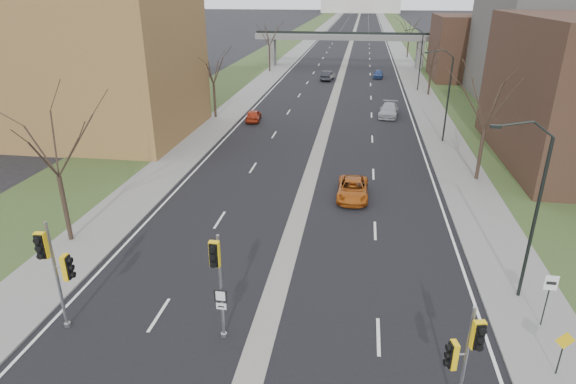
% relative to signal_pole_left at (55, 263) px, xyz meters
% --- Properties ---
extents(ground, '(700.00, 700.00, 0.00)m').
position_rel_signal_pole_left_xyz_m(ground, '(8.50, -0.43, -3.42)').
color(ground, black).
rests_on(ground, ground).
extents(road_surface, '(20.00, 600.00, 0.01)m').
position_rel_signal_pole_left_xyz_m(road_surface, '(8.50, 149.57, -3.41)').
color(road_surface, black).
rests_on(road_surface, ground).
extents(median_strip, '(1.20, 600.00, 0.02)m').
position_rel_signal_pole_left_xyz_m(median_strip, '(8.50, 149.57, -3.42)').
color(median_strip, gray).
rests_on(median_strip, ground).
extents(sidewalk_right, '(4.00, 600.00, 0.12)m').
position_rel_signal_pole_left_xyz_m(sidewalk_right, '(20.50, 149.57, -3.36)').
color(sidewalk_right, gray).
rests_on(sidewalk_right, ground).
extents(sidewalk_left, '(4.00, 600.00, 0.12)m').
position_rel_signal_pole_left_xyz_m(sidewalk_left, '(-3.50, 149.57, -3.36)').
color(sidewalk_left, gray).
rests_on(sidewalk_left, ground).
extents(grass_verge_right, '(8.00, 600.00, 0.10)m').
position_rel_signal_pole_left_xyz_m(grass_verge_right, '(26.50, 149.57, -3.37)').
color(grass_verge_right, '#334821').
rests_on(grass_verge_right, ground).
extents(grass_verge_left, '(8.00, 600.00, 0.10)m').
position_rel_signal_pole_left_xyz_m(grass_verge_left, '(-9.50, 149.57, -3.37)').
color(grass_verge_left, '#334821').
rests_on(grass_verge_left, ground).
extents(apartment_building, '(25.00, 16.00, 22.00)m').
position_rel_signal_pole_left_xyz_m(apartment_building, '(-17.50, 29.57, 7.58)').
color(apartment_building, olive).
rests_on(apartment_building, ground).
extents(commercial_block_mid, '(18.00, 22.00, 15.00)m').
position_rel_signal_pole_left_xyz_m(commercial_block_mid, '(36.50, 51.57, 4.08)').
color(commercial_block_mid, '#5C5A54').
rests_on(commercial_block_mid, ground).
extents(commercial_block_far, '(14.00, 14.00, 10.00)m').
position_rel_signal_pole_left_xyz_m(commercial_block_far, '(30.50, 69.57, 1.58)').
color(commercial_block_far, '#432A1F').
rests_on(commercial_block_far, ground).
extents(pedestrian_bridge, '(34.00, 3.00, 6.45)m').
position_rel_signal_pole_left_xyz_m(pedestrian_bridge, '(8.50, 79.57, 1.43)').
color(pedestrian_bridge, slate).
rests_on(pedestrian_bridge, ground).
extents(streetlight_near, '(2.61, 0.20, 8.70)m').
position_rel_signal_pole_left_xyz_m(streetlight_near, '(19.49, 5.57, 3.54)').
color(streetlight_near, black).
rests_on(streetlight_near, sidewalk_right).
extents(streetlight_mid, '(2.61, 0.20, 8.70)m').
position_rel_signal_pole_left_xyz_m(streetlight_mid, '(19.49, 31.57, 3.54)').
color(streetlight_mid, black).
rests_on(streetlight_mid, sidewalk_right).
extents(streetlight_far, '(2.61, 0.20, 8.70)m').
position_rel_signal_pole_left_xyz_m(streetlight_far, '(19.49, 57.57, 3.54)').
color(streetlight_far, black).
rests_on(streetlight_far, sidewalk_right).
extents(tree_left_a, '(7.20, 7.20, 9.40)m').
position_rel_signal_pole_left_xyz_m(tree_left_a, '(-4.50, 7.57, 3.22)').
color(tree_left_a, '#382B21').
rests_on(tree_left_a, sidewalk_left).
extents(tree_left_b, '(6.75, 6.75, 8.81)m').
position_rel_signal_pole_left_xyz_m(tree_left_b, '(-4.50, 37.57, 2.81)').
color(tree_left_b, '#382B21').
rests_on(tree_left_b, sidewalk_left).
extents(tree_left_c, '(7.65, 7.65, 9.99)m').
position_rel_signal_pole_left_xyz_m(tree_left_c, '(-4.50, 71.57, 3.63)').
color(tree_left_c, '#382B21').
rests_on(tree_left_c, sidewalk_left).
extents(tree_right_a, '(7.20, 7.20, 9.40)m').
position_rel_signal_pole_left_xyz_m(tree_right_a, '(21.50, 21.57, 3.22)').
color(tree_right_a, '#382B21').
rests_on(tree_right_a, sidewalk_right).
extents(tree_right_b, '(6.30, 6.30, 8.22)m').
position_rel_signal_pole_left_xyz_m(tree_right_b, '(21.50, 54.57, 2.40)').
color(tree_right_b, '#382B21').
rests_on(tree_right_b, sidewalk_right).
extents(tree_right_c, '(7.65, 7.65, 9.99)m').
position_rel_signal_pole_left_xyz_m(tree_right_c, '(21.50, 94.57, 3.63)').
color(tree_right_c, '#382B21').
rests_on(tree_right_c, sidewalk_right).
extents(signal_pole_left, '(0.91, 0.97, 5.22)m').
position_rel_signal_pole_left_xyz_m(signal_pole_left, '(0.00, 0.00, 0.00)').
color(signal_pole_left, gray).
rests_on(signal_pole_left, ground).
extents(signal_pole_median, '(0.58, 0.81, 4.98)m').
position_rel_signal_pole_left_xyz_m(signal_pole_median, '(6.88, 0.30, 0.05)').
color(signal_pole_median, gray).
rests_on(signal_pole_median, ground).
extents(signal_pole_right, '(0.98, 0.77, 4.63)m').
position_rel_signal_pole_left_xyz_m(signal_pole_right, '(15.97, -2.46, -0.38)').
color(signal_pole_right, gray).
rests_on(signal_pole_right, ground).
extents(speed_limit_sign, '(0.55, 0.06, 2.57)m').
position_rel_signal_pole_left_xyz_m(speed_limit_sign, '(20.65, 3.34, -1.53)').
color(speed_limit_sign, black).
rests_on(speed_limit_sign, sidewalk_right).
extents(warning_sign, '(0.78, 0.16, 2.01)m').
position_rel_signal_pole_left_xyz_m(warning_sign, '(20.27, 0.31, -1.99)').
color(warning_sign, black).
rests_on(warning_sign, sidewalk_right).
extents(car_left_near, '(1.94, 3.99, 1.31)m').
position_rel_signal_pole_left_xyz_m(car_left_near, '(0.17, 36.88, -2.76)').
color(car_left_near, '#A22C12').
rests_on(car_left_near, ground).
extents(car_left_far, '(2.09, 4.70, 1.50)m').
position_rel_signal_pole_left_xyz_m(car_left_far, '(6.50, 64.57, -2.67)').
color(car_left_far, black).
rests_on(car_left_far, ground).
extents(car_right_near, '(2.18, 4.70, 1.31)m').
position_rel_signal_pole_left_xyz_m(car_right_near, '(11.95, 16.61, -2.76)').
color(car_right_near, '#A84E12').
rests_on(car_right_near, ground).
extents(car_right_mid, '(2.66, 5.31, 1.48)m').
position_rel_signal_pole_left_xyz_m(car_right_mid, '(15.45, 41.35, -2.68)').
color(car_right_mid, '#9A9BA2').
rests_on(car_right_mid, ground).
extents(car_right_far, '(1.89, 4.01, 1.33)m').
position_rel_signal_pole_left_xyz_m(car_right_far, '(14.79, 68.05, -2.75)').
color(car_right_far, navy).
rests_on(car_right_far, ground).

